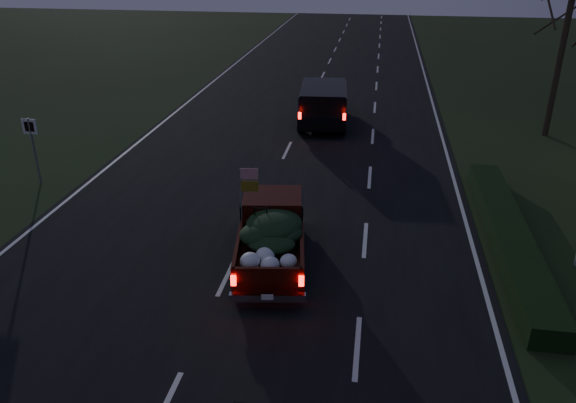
% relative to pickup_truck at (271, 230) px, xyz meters
% --- Properties ---
extents(ground, '(120.00, 120.00, 0.00)m').
position_rel_pickup_truck_xyz_m(ground, '(-1.02, -0.98, -0.92)').
color(ground, black).
rests_on(ground, ground).
extents(road_asphalt, '(14.00, 120.00, 0.02)m').
position_rel_pickup_truck_xyz_m(road_asphalt, '(-1.02, -0.98, -0.91)').
color(road_asphalt, black).
rests_on(road_asphalt, ground).
extents(hedge_row, '(1.00, 10.00, 0.60)m').
position_rel_pickup_truck_xyz_m(hedge_row, '(6.78, 2.02, -0.62)').
color(hedge_row, black).
rests_on(hedge_row, ground).
extents(route_sign, '(0.55, 0.08, 2.50)m').
position_rel_pickup_truck_xyz_m(route_sign, '(-9.52, 4.02, 0.74)').
color(route_sign, gray).
rests_on(route_sign, ground).
extents(bare_tree_far, '(3.60, 3.60, 7.00)m').
position_rel_pickup_truck_xyz_m(bare_tree_far, '(10.48, 13.02, 4.31)').
color(bare_tree_far, black).
rests_on(bare_tree_far, ground).
extents(pickup_truck, '(2.44, 4.89, 2.46)m').
position_rel_pickup_truck_xyz_m(pickup_truck, '(0.00, 0.00, 0.00)').
color(pickup_truck, '#3A1008').
rests_on(pickup_truck, ground).
extents(lead_suv, '(2.60, 5.45, 1.52)m').
position_rel_pickup_truck_xyz_m(lead_suv, '(0.10, 13.16, 0.23)').
color(lead_suv, black).
rests_on(lead_suv, ground).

